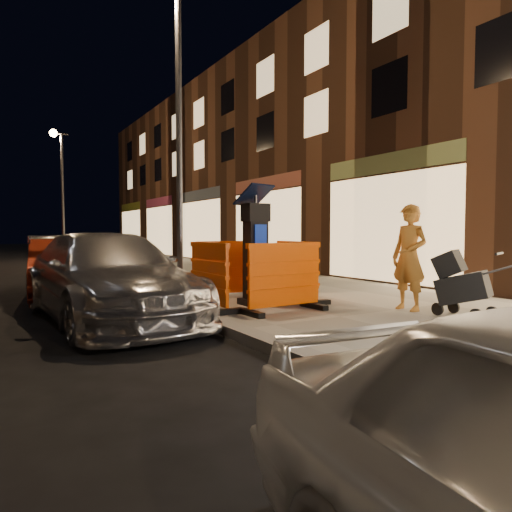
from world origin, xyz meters
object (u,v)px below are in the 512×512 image
stroller (463,285)px  barrier_bldgside (297,271)px  car_silver (109,320)px  barrier_front (284,278)px  barrier_back (232,270)px  parking_kiosk (255,248)px  man (409,257)px  car_red (66,297)px  barrier_kerbside (209,276)px

stroller → barrier_bldgside: bearing=91.3°
barrier_bldgside → car_silver: 3.61m
barrier_front → barrier_back: same height
parking_kiosk → man: parking_kiosk is taller
stroller → car_silver: bearing=121.7°
stroller → parking_kiosk: bearing=105.7°
car_red → stroller: (4.86, -6.76, 0.67)m
barrier_back → stroller: (2.15, -3.75, -0.07)m
barrier_kerbside → stroller: barrier_kerbside is taller
barrier_front → barrier_kerbside: size_ratio=1.00×
barrier_kerbside → man: bearing=-122.5°
parking_kiosk → car_silver: parking_kiosk is taller
barrier_kerbside → barrier_front: bearing=-134.3°
barrier_bldgside → man: (1.00, -1.90, 0.33)m
parking_kiosk → stroller: parking_kiosk is taller
barrier_bldgside → stroller: barrier_bldgside is taller
barrier_front → barrier_bldgside: size_ratio=1.00×
barrier_bldgside → car_red: (-3.67, 3.96, -0.73)m
man → barrier_back: bearing=-147.5°
barrier_back → car_red: bearing=137.8°
barrier_front → car_silver: (-2.53, 1.61, -0.73)m
parking_kiosk → man: bearing=-41.6°
barrier_back → barrier_bldgside: 1.34m
barrier_kerbside → car_silver: size_ratio=0.29×
parking_kiosk → barrier_front: (0.00, -0.95, -0.46)m
car_silver → stroller: 5.85m
parking_kiosk → car_silver: size_ratio=0.41×
car_red → man: size_ratio=2.34×
parking_kiosk → barrier_back: size_ratio=1.40×
car_red → barrier_kerbside: bearing=-60.1°
man → stroller: 1.00m
parking_kiosk → barrier_front: 1.06m
barrier_back → stroller: bearing=-54.5°
barrier_back → barrier_bldgside: (0.95, -0.95, 0.00)m
parking_kiosk → barrier_back: 1.06m
man → parking_kiosk: bearing=-136.1°
barrier_kerbside → car_silver: 1.86m
stroller → barrier_back: bearing=98.0°
parking_kiosk → car_red: size_ratio=0.49×
parking_kiosk → barrier_front: bearing=-87.3°
barrier_bldgside → parking_kiosk: bearing=94.7°
man → barrier_kerbside: bearing=-125.1°
parking_kiosk → barrier_back: bearing=92.7°
parking_kiosk → barrier_front: parking_kiosk is taller
barrier_bldgside → car_silver: (-3.48, 0.66, -0.73)m
barrier_bldgside → man: 2.17m
car_red → barrier_bldgside: bearing=-41.4°
barrier_back → car_silver: barrier_back is taller
man → stroller: bearing=10.7°
barrier_back → stroller: barrier_back is taller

